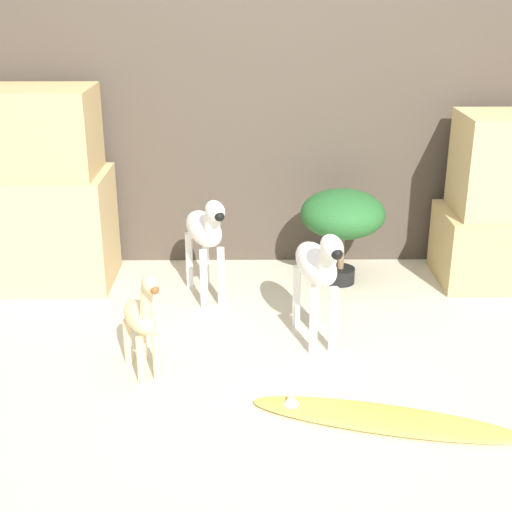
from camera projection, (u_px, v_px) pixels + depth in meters
The scene contains 8 objects.
ground_plane at pixel (285, 383), 3.07m from camera, with size 14.00×14.00×0.00m, color beige.
wall_back at pixel (276, 77), 4.04m from camera, with size 6.40×0.08×2.20m.
rock_pillar_left at pixel (35, 195), 3.91m from camera, with size 0.80×0.50×1.10m.
zebra_right at pixel (318, 267), 3.28m from camera, with size 0.24×0.52×0.60m.
zebra_left at pixel (206, 232), 3.74m from camera, with size 0.29×0.51×0.60m.
giraffe_figurine at pixel (142, 318), 3.04m from camera, with size 0.25×0.38×0.53m.
potted_palm_front at pixel (343, 216), 3.94m from camera, with size 0.47×0.47×0.54m.
surfboard at pixel (380, 418), 2.80m from camera, with size 1.07×0.46×0.07m.
Camera 1 is at (-0.15, -2.66, 1.63)m, focal length 50.00 mm.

